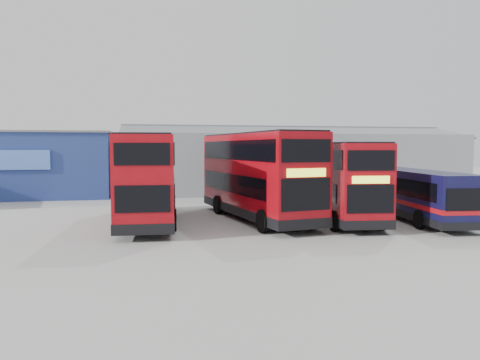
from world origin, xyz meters
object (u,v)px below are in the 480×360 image
office_block (34,164)px  maintenance_shed (289,161)px  double_decker_centre (256,177)px  double_decker_right (337,182)px  double_decker_left (149,179)px  single_decker_blue (415,195)px

office_block → maintenance_shed: (22.00, 2.01, 0.02)m
double_decker_centre → double_decker_right: bearing=-22.6°
double_decker_centre → double_decker_left: bearing=169.7°
double_decker_left → double_decker_right: size_ratio=1.08×
maintenance_shed → single_decker_blue: (0.67, -19.49, -1.28)m
double_decker_right → maintenance_shed: bearing=86.3°
double_decker_centre → double_decker_right: size_ratio=1.13×
double_decker_left → double_decker_right: double_decker_left is taller
double_decker_centre → double_decker_right: 4.31m
double_decker_left → office_block: bearing=-56.6°
maintenance_shed → office_block: bearing=-174.8°
maintenance_shed → double_decker_centre: (-7.61, -17.51, -0.29)m
single_decker_blue → maintenance_shed: bearing=-80.7°
office_block → double_decker_right: bearing=-41.7°
double_decker_left → single_decker_blue: (13.97, -2.13, -0.91)m
office_block → double_decker_left: (8.70, -15.35, -0.34)m
maintenance_shed → double_decker_centre: maintenance_shed is taller
office_block → double_decker_left: size_ratio=1.14×
double_decker_centre → maintenance_shed: bearing=57.8°
maintenance_shed → double_decker_left: (-13.30, -17.36, -0.37)m
double_decker_left → double_decker_centre: bearing=-177.7°
office_block → double_decker_right: office_block is taller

